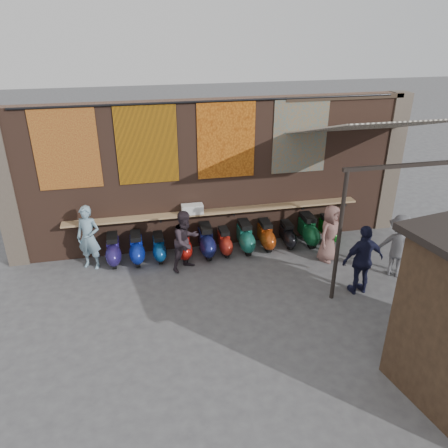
% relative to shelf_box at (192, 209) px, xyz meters
% --- Properties ---
extents(ground, '(70.00, 70.00, 0.00)m').
position_rel_shelf_box_xyz_m(ground, '(0.66, -2.30, -1.25)').
color(ground, '#474749').
rests_on(ground, ground).
extents(brick_wall, '(10.00, 0.40, 4.00)m').
position_rel_shelf_box_xyz_m(brick_wall, '(0.66, 0.40, 0.75)').
color(brick_wall, brown).
rests_on(brick_wall, ground).
extents(pier_left, '(0.50, 0.50, 4.00)m').
position_rel_shelf_box_xyz_m(pier_left, '(-4.54, 0.40, 0.75)').
color(pier_left, '#4C4238').
rests_on(pier_left, ground).
extents(pier_right, '(0.50, 0.50, 4.00)m').
position_rel_shelf_box_xyz_m(pier_right, '(5.86, 0.40, 0.75)').
color(pier_right, '#4C4238').
rests_on(pier_right, ground).
extents(eating_counter, '(8.00, 0.32, 0.05)m').
position_rel_shelf_box_xyz_m(eating_counter, '(0.66, 0.03, -0.15)').
color(eating_counter, '#9E7A51').
rests_on(eating_counter, brick_wall).
extents(shelf_box, '(0.57, 0.27, 0.24)m').
position_rel_shelf_box_xyz_m(shelf_box, '(0.00, 0.00, 0.00)').
color(shelf_box, white).
rests_on(shelf_box, eating_counter).
extents(tapestry_redgold, '(1.50, 0.02, 2.00)m').
position_rel_shelf_box_xyz_m(tapestry_redgold, '(-2.94, 0.18, 1.75)').
color(tapestry_redgold, maroon).
rests_on(tapestry_redgold, brick_wall).
extents(tapestry_sun, '(1.50, 0.02, 2.00)m').
position_rel_shelf_box_xyz_m(tapestry_sun, '(-1.04, 0.18, 1.75)').
color(tapestry_sun, orange).
rests_on(tapestry_sun, brick_wall).
extents(tapestry_orange, '(1.50, 0.02, 2.00)m').
position_rel_shelf_box_xyz_m(tapestry_orange, '(0.96, 0.18, 1.75)').
color(tapestry_orange, '#C36718').
rests_on(tapestry_orange, brick_wall).
extents(tapestry_multi, '(1.50, 0.02, 2.00)m').
position_rel_shelf_box_xyz_m(tapestry_multi, '(2.96, 0.18, 1.75)').
color(tapestry_multi, '#21657A').
rests_on(tapestry_multi, brick_wall).
extents(hang_rail, '(9.50, 0.06, 0.06)m').
position_rel_shelf_box_xyz_m(hang_rail, '(0.66, 0.17, 2.73)').
color(hang_rail, black).
rests_on(hang_rail, brick_wall).
extents(scooter_stool_0, '(0.37, 0.82, 0.78)m').
position_rel_shelf_box_xyz_m(scooter_stool_0, '(-2.13, -0.25, -0.86)').
color(scooter_stool_0, navy).
rests_on(scooter_stool_0, ground).
extents(scooter_stool_1, '(0.37, 0.82, 0.78)m').
position_rel_shelf_box_xyz_m(scooter_stool_1, '(-1.53, -0.28, -0.86)').
color(scooter_stool_1, navy).
rests_on(scooter_stool_1, ground).
extents(scooter_stool_2, '(0.33, 0.74, 0.70)m').
position_rel_shelf_box_xyz_m(scooter_stool_2, '(-0.96, -0.29, -0.90)').
color(scooter_stool_2, navy).
rests_on(scooter_stool_2, ground).
extents(scooter_stool_3, '(0.38, 0.84, 0.80)m').
position_rel_shelf_box_xyz_m(scooter_stool_3, '(-0.32, -0.31, -0.85)').
color(scooter_stool_3, '#AC130D').
rests_on(scooter_stool_3, ground).
extents(scooter_stool_4, '(0.40, 0.89, 0.84)m').
position_rel_shelf_box_xyz_m(scooter_stool_4, '(0.30, -0.32, -0.83)').
color(scooter_stool_4, '#131747').
rests_on(scooter_stool_4, ground).
extents(scooter_stool_5, '(0.33, 0.73, 0.69)m').
position_rel_shelf_box_xyz_m(scooter_stool_5, '(0.80, -0.33, -0.90)').
color(scooter_stool_5, '#A72216').
rests_on(scooter_stool_5, ground).
extents(scooter_stool_6, '(0.39, 0.86, 0.82)m').
position_rel_shelf_box_xyz_m(scooter_stool_6, '(1.39, -0.30, -0.84)').
color(scooter_stool_6, '#186053').
rests_on(scooter_stool_6, ground).
extents(scooter_stool_7, '(0.37, 0.81, 0.77)m').
position_rel_shelf_box_xyz_m(scooter_stool_7, '(1.98, -0.26, -0.86)').
color(scooter_stool_7, '#97360D').
rests_on(scooter_stool_7, ground).
extents(scooter_stool_8, '(0.32, 0.72, 0.69)m').
position_rel_shelf_box_xyz_m(scooter_stool_8, '(2.61, -0.28, -0.90)').
color(scooter_stool_8, black).
rests_on(scooter_stool_8, ground).
extents(scooter_stool_9, '(0.40, 0.89, 0.85)m').
position_rel_shelf_box_xyz_m(scooter_stool_9, '(3.21, -0.28, -0.82)').
color(scooter_stool_9, '#0E4825').
rests_on(scooter_stool_9, ground).
extents(scooter_stool_10, '(0.35, 0.78, 0.74)m').
position_rel_shelf_box_xyz_m(scooter_stool_10, '(3.83, -0.25, -0.88)').
color(scooter_stool_10, '#0D5E14').
rests_on(scooter_stool_10, ground).
extents(diner_left, '(0.72, 0.61, 1.68)m').
position_rel_shelf_box_xyz_m(diner_left, '(-2.68, -0.30, -0.41)').
color(diner_left, '#789CAF').
rests_on(diner_left, ground).
extents(diner_right, '(0.97, 0.92, 1.59)m').
position_rel_shelf_box_xyz_m(diner_right, '(-0.31, -0.90, -0.45)').
color(diner_right, '#2B2128').
rests_on(diner_right, ground).
extents(shopper_navy, '(1.02, 0.46, 1.70)m').
position_rel_shelf_box_xyz_m(shopper_navy, '(3.48, -2.80, -0.39)').
color(shopper_navy, '#161833').
rests_on(shopper_navy, ground).
extents(shopper_grey, '(1.18, 1.12, 1.61)m').
position_rel_shelf_box_xyz_m(shopper_grey, '(4.70, -2.28, -0.44)').
color(shopper_grey, '#5E5E63').
rests_on(shopper_grey, ground).
extents(shopper_tan, '(0.90, 0.82, 1.55)m').
position_rel_shelf_box_xyz_m(shopper_tan, '(3.39, -1.24, -0.47)').
color(shopper_tan, '#805851').
rests_on(shopper_tan, ground).
extents(stall_shelf, '(2.15, 0.49, 0.06)m').
position_rel_shelf_box_xyz_m(stall_shelf, '(3.92, -4.93, -0.21)').
color(stall_shelf, '#473321').
rests_on(stall_shelf, market_stall).
extents(awning_canvas, '(3.20, 3.28, 0.97)m').
position_rel_shelf_box_xyz_m(awning_canvas, '(4.16, -1.40, 2.30)').
color(awning_canvas, beige).
rests_on(awning_canvas, brick_wall).
extents(awning_ledger, '(3.30, 0.08, 0.12)m').
position_rel_shelf_box_xyz_m(awning_ledger, '(4.16, 0.19, 2.70)').
color(awning_ledger, '#33261C').
rests_on(awning_ledger, brick_wall).
extents(awning_header, '(3.00, 0.08, 0.08)m').
position_rel_shelf_box_xyz_m(awning_header, '(4.16, -2.90, 1.83)').
color(awning_header, black).
rests_on(awning_header, awning_post_left).
extents(awning_post_left, '(0.09, 0.09, 3.10)m').
position_rel_shelf_box_xyz_m(awning_post_left, '(2.76, -2.90, 0.30)').
color(awning_post_left, black).
rests_on(awning_post_left, ground).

